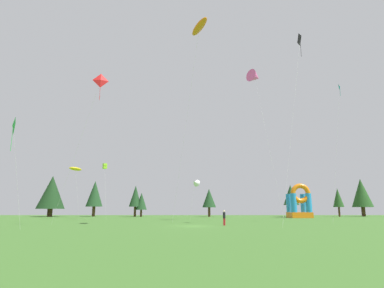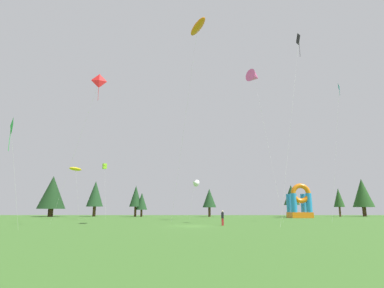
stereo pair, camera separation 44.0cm
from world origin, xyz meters
The scene contains 20 objects.
ground_plane centered at (0.00, 0.00, 0.00)m, with size 120.00×120.00×0.00m, color #3D6B28.
kite_teal_diamond centered at (22.17, 8.67, 19.52)m, with size 3.80×1.90×20.28m.
kite_green_diamond centered at (-16.50, -8.19, 9.23)m, with size 0.94×2.89×9.87m.
kite_lime_box centered at (-16.21, 21.52, 9.56)m, with size 1.67×2.13×10.06m.
kite_white_delta centered at (0.42, 19.18, 6.42)m, with size 1.81×1.85×7.16m.
kite_orange_parafoil centered at (0.81, -0.13, 24.38)m, with size 4.99×9.57×25.21m.
kite_black_diamond centered at (14.30, 2.06, 23.69)m, with size 5.38×5.57×24.48m.
kite_yellow_parafoil centered at (-22.34, 23.51, 9.31)m, with size 2.44×2.35×9.82m.
kite_red_diamond centered at (-11.30, 0.05, 17.14)m, with size 6.81×4.02×17.90m.
kite_pink_delta centered at (10.58, 14.02, 23.86)m, with size 4.02×5.04×25.01m.
person_left_edge centered at (3.61, 1.42, 1.02)m, with size 0.41×0.41×1.72m.
inflatable_blue_arch centered at (22.61, 31.59, 2.71)m, with size 4.34×4.41×7.08m.
tree_row_0 centered at (-34.23, 40.94, 5.77)m, with size 6.51×6.51×9.76m.
tree_row_1 centered at (-24.58, 43.69, 5.52)m, with size 4.10×4.10×8.74m.
tree_row_2 centered at (-13.82, 40.91, 4.83)m, with size 2.98×2.98×7.41m.
tree_row_3 centered at (-12.30, 40.73, 3.61)m, with size 2.69×2.69×5.66m.
tree_row_4 centered at (3.96, 40.06, 4.33)m, with size 3.25×3.25×6.58m.
tree_row_5 centered at (24.37, 42.67, 5.15)m, with size 3.78×3.78×7.68m.
tree_row_6 centered at (35.13, 40.78, 4.45)m, with size 2.49×2.49×6.73m.
tree_row_7 centered at (43.08, 44.77, 5.79)m, with size 5.01×5.01×9.40m.
Camera 2 is at (0.32, -35.74, 1.92)m, focal length 29.28 mm.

